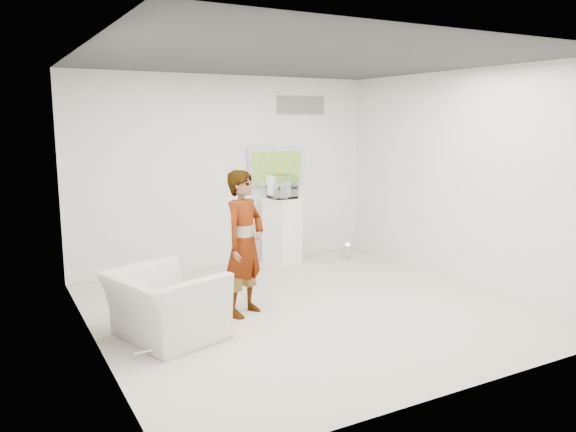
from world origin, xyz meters
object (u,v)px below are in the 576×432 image
object	(u,v)px
person	(244,243)
armchair	(165,305)
floor_uplight	(347,252)
pedestal	(282,231)
tv	(276,167)

from	to	relation	value
person	armchair	xyz separation A→B (m)	(-1.06, -0.29, -0.50)
armchair	floor_uplight	size ratio (longest dim) A/B	4.16
pedestal	person	bearing A→B (deg)	-128.55
armchair	tv	bearing A→B (deg)	-62.69
tv	armchair	size ratio (longest dim) A/B	0.88
floor_uplight	tv	bearing A→B (deg)	146.01
tv	floor_uplight	bearing A→B (deg)	-33.99
person	pedestal	world-z (taller)	person
armchair	floor_uplight	xyz separation A→B (m)	(3.66, 1.89, -0.23)
armchair	floor_uplight	world-z (taller)	armchair
pedestal	floor_uplight	world-z (taller)	pedestal
person	armchair	distance (m)	1.21
person	floor_uplight	world-z (taller)	person
tv	armchair	world-z (taller)	tv
tv	floor_uplight	world-z (taller)	tv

